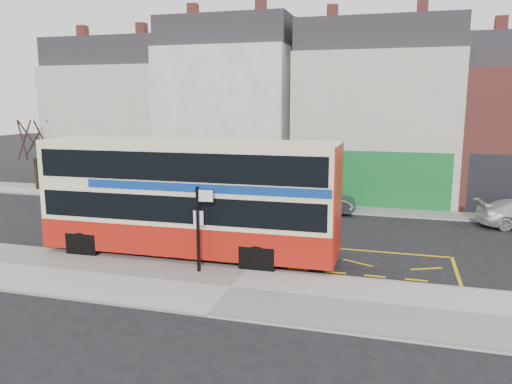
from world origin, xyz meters
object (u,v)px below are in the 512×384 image
(car_grey, at_px, (316,200))
(street_tree_right, at_px, (417,146))
(street_tree_left, at_px, (33,129))
(bus_stop_post, at_px, (200,221))
(double_decker_bus, at_px, (190,197))
(car_silver, at_px, (157,192))

(car_grey, height_order, street_tree_right, street_tree_right)
(car_grey, relative_size, street_tree_left, 0.69)
(bus_stop_post, bearing_deg, car_grey, 72.82)
(double_decker_bus, xyz_separation_m, car_silver, (-5.59, 8.19, -1.57))
(double_decker_bus, bearing_deg, street_tree_left, 145.26)
(car_grey, bearing_deg, street_tree_left, 89.39)
(car_silver, bearing_deg, bus_stop_post, -162.91)
(bus_stop_post, height_order, car_silver, bus_stop_post)
(bus_stop_post, bearing_deg, street_tree_right, 56.41)
(street_tree_left, bearing_deg, double_decker_bus, -33.69)
(car_silver, xyz_separation_m, street_tree_left, (-9.65, 1.97, 3.28))
(double_decker_bus, xyz_separation_m, street_tree_right, (8.39, 11.87, 1.08))
(car_silver, distance_m, street_tree_right, 14.70)
(car_silver, relative_size, street_tree_left, 0.75)
(street_tree_left, relative_size, street_tree_right, 1.19)
(street_tree_left, height_order, street_tree_right, street_tree_left)
(double_decker_bus, bearing_deg, car_grey, 68.59)
(double_decker_bus, distance_m, car_silver, 10.04)
(car_silver, relative_size, street_tree_right, 0.89)
(car_grey, bearing_deg, car_silver, 98.03)
(car_grey, distance_m, street_tree_left, 18.91)
(car_grey, distance_m, street_tree_right, 6.46)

